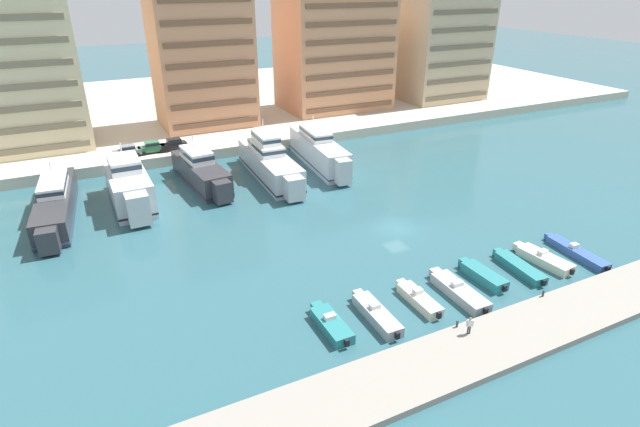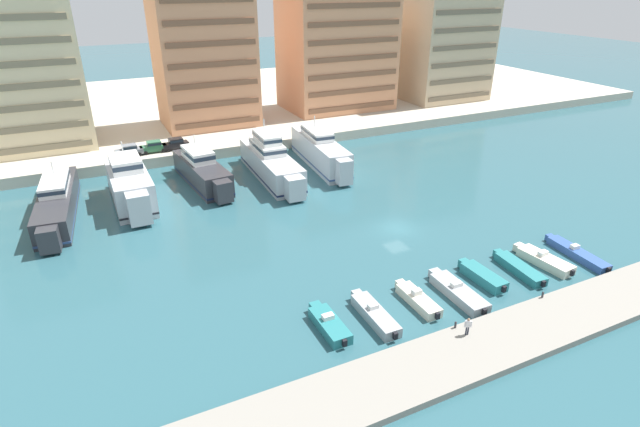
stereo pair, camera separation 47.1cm
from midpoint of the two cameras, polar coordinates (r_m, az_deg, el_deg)
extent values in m
plane|color=#2D5B66|center=(59.49, 8.59, -1.65)|extent=(400.00, 400.00, 0.00)
cube|color=beige|center=(118.51, -10.59, 12.40)|extent=(180.00, 70.00, 1.68)
cube|color=gray|center=(46.55, 23.33, -11.72)|extent=(120.00, 5.73, 0.62)
cube|color=#333338|center=(69.26, -28.10, 0.89)|extent=(5.29, 18.70, 3.07)
cube|color=#333338|center=(60.11, -28.84, -2.76)|extent=(2.21, 2.04, 2.61)
cube|color=#334C7F|center=(69.63, -27.94, 0.15)|extent=(5.34, 18.89, 0.24)
cube|color=white|center=(69.78, -28.38, 2.96)|extent=(3.56, 7.97, 1.31)
cube|color=#233342|center=(69.74, -28.41, 3.06)|extent=(3.61, 8.05, 0.47)
cylinder|color=silver|center=(70.37, -28.57, 4.46)|extent=(0.16, 0.16, 1.80)
cube|color=#333338|center=(78.47, -27.47, 3.17)|extent=(3.24, 1.17, 0.20)
cube|color=silver|center=(68.98, -21.16, 2.74)|extent=(4.80, 12.85, 4.35)
cube|color=silver|center=(62.08, -20.26, 0.50)|extent=(2.57, 2.34, 3.69)
cube|color=black|center=(69.50, -20.98, 1.66)|extent=(4.85, 12.98, 0.24)
cube|color=white|center=(68.87, -21.66, 5.31)|extent=(3.68, 5.42, 1.66)
cube|color=#233342|center=(68.81, -21.68, 5.44)|extent=(3.72, 5.48, 0.60)
cylinder|color=silver|center=(69.11, -21.98, 6.85)|extent=(0.16, 0.16, 1.80)
cube|color=silver|center=(75.71, -21.74, 3.81)|extent=(3.93, 0.96, 0.20)
cube|color=#333338|center=(72.87, -13.64, 4.51)|extent=(5.30, 14.69, 3.27)
cube|color=#333338|center=(65.70, -11.31, 2.48)|extent=(2.34, 2.16, 2.78)
cube|color=#192347|center=(73.24, -13.55, 3.73)|extent=(5.36, 14.84, 0.24)
cube|color=white|center=(73.03, -14.11, 6.55)|extent=(3.63, 6.31, 1.63)
cube|color=#233342|center=(72.98, -14.13, 6.67)|extent=(3.68, 6.37, 0.59)
cylinder|color=silver|center=(73.35, -14.49, 8.00)|extent=(0.16, 0.16, 1.80)
cube|color=#333338|center=(80.02, -15.40, 5.63)|extent=(3.41, 1.22, 0.20)
cube|color=silver|center=(73.74, -5.95, 5.48)|extent=(4.93, 17.66, 3.58)
cube|color=silver|center=(65.14, -3.18, 2.91)|extent=(2.46, 2.25, 3.04)
cube|color=#192347|center=(74.14, -5.91, 4.64)|extent=(4.98, 17.83, 0.24)
cube|color=white|center=(74.12, -6.37, 7.60)|extent=(3.63, 7.47, 1.39)
cube|color=#233342|center=(74.08, -6.37, 7.70)|extent=(3.67, 7.54, 0.50)
cube|color=white|center=(73.72, -6.42, 8.61)|extent=(2.83, 5.83, 1.35)
cube|color=#233342|center=(73.68, -6.42, 8.71)|extent=(2.87, 5.88, 0.49)
cylinder|color=silver|center=(74.29, -6.75, 9.99)|extent=(0.16, 0.16, 1.80)
cube|color=silver|center=(82.33, -8.01, 6.93)|extent=(3.71, 1.02, 0.20)
cube|color=silver|center=(78.23, -0.33, 7.02)|extent=(5.18, 17.55, 4.13)
cube|color=silver|center=(69.93, 2.46, 4.80)|extent=(2.19, 2.02, 3.51)
cube|color=#334C7F|center=(78.67, -0.33, 6.09)|extent=(5.23, 17.73, 0.24)
cube|color=white|center=(78.57, -0.68, 9.18)|extent=(3.51, 7.49, 1.31)
cube|color=#233342|center=(78.54, -0.68, 9.28)|extent=(3.55, 7.56, 0.47)
cylinder|color=silver|center=(79.14, -0.97, 10.47)|extent=(0.16, 0.16, 1.80)
cube|color=silver|center=(86.66, -2.50, 8.21)|extent=(3.22, 1.17, 0.20)
cube|color=teal|center=(42.72, 1.03, -12.67)|extent=(1.80, 4.92, 0.92)
cube|color=teal|center=(44.73, -0.63, -10.67)|extent=(0.98, 0.81, 0.79)
cube|color=silver|center=(42.58, 0.81, -11.70)|extent=(0.98, 0.60, 0.40)
cube|color=#283847|center=(42.74, 0.63, -11.43)|extent=(0.89, 0.08, 0.24)
cube|color=black|center=(40.82, 2.76, -14.55)|extent=(0.36, 0.28, 0.60)
cube|color=#9EA3A8|center=(44.03, 6.23, -11.48)|extent=(1.73, 5.98, 0.98)
cube|color=#9EA3A8|center=(46.32, 4.10, -9.28)|extent=(0.91, 0.75, 0.83)
cube|color=silver|center=(43.93, 5.97, -10.45)|extent=(0.91, 0.61, 0.39)
cube|color=#283847|center=(44.09, 5.78, -10.20)|extent=(0.82, 0.09, 0.23)
cube|color=black|center=(41.88, 8.52, -13.61)|extent=(0.36, 0.29, 0.60)
cube|color=beige|center=(46.50, 11.04, -9.67)|extent=(1.54, 5.10, 0.88)
cube|color=beige|center=(48.36, 9.02, -7.98)|extent=(0.84, 0.69, 0.75)
cube|color=silver|center=(46.36, 10.82, -8.74)|extent=(0.84, 0.60, 0.50)
cube|color=#283847|center=(46.50, 10.63, -8.49)|extent=(0.76, 0.08, 0.30)
cube|color=black|center=(44.73, 13.16, -11.25)|extent=(0.36, 0.28, 0.60)
cube|color=#9EA3A8|center=(48.32, 15.42, -8.67)|extent=(2.06, 6.45, 0.94)
cube|color=#9EA3A8|center=(50.58, 12.85, -6.67)|extent=(1.09, 0.90, 0.80)
cube|color=silver|center=(48.25, 15.15, -7.73)|extent=(1.08, 0.62, 0.41)
cube|color=#283847|center=(48.39, 14.95, -7.51)|extent=(0.98, 0.10, 0.24)
cube|color=black|center=(46.25, 18.13, -10.54)|extent=(0.36, 0.29, 0.60)
cube|color=teal|center=(51.30, 17.99, -6.82)|extent=(1.83, 4.90, 1.01)
cube|color=teal|center=(52.90, 15.91, -5.47)|extent=(0.95, 0.79, 0.86)
cube|color=black|center=(49.79, 20.11, -8.02)|extent=(0.37, 0.29, 0.60)
cube|color=teal|center=(54.04, 21.66, -5.79)|extent=(2.02, 6.01, 0.85)
cube|color=teal|center=(56.05, 19.47, -4.24)|extent=(0.92, 0.77, 0.72)
cube|color=black|center=(52.15, 23.97, -7.24)|extent=(0.38, 0.31, 0.60)
cube|color=beige|center=(56.45, 24.11, -4.84)|extent=(2.49, 5.85, 0.92)
cube|color=beige|center=(57.95, 21.56, -3.55)|extent=(1.13, 0.96, 0.78)
cube|color=silver|center=(56.32, 23.89, -4.06)|extent=(1.10, 0.71, 0.45)
cube|color=#283847|center=(56.42, 23.67, -3.89)|extent=(0.95, 0.18, 0.27)
cube|color=black|center=(55.09, 26.66, -5.97)|extent=(0.39, 0.32, 0.60)
cube|color=#33569E|center=(59.43, 27.12, -4.01)|extent=(1.97, 7.22, 0.79)
cube|color=#33569E|center=(61.60, 24.52, -2.43)|extent=(0.87, 0.73, 0.67)
cube|color=silver|center=(59.46, 26.86, -3.28)|extent=(0.87, 0.65, 0.40)
cube|color=#283847|center=(59.59, 26.67, -3.11)|extent=(0.76, 0.13, 0.24)
cube|color=black|center=(57.43, 29.85, -5.50)|extent=(0.38, 0.30, 0.60)
cube|color=slate|center=(82.75, -21.33, 6.54)|extent=(4.16, 1.86, 0.80)
cube|color=slate|center=(82.55, -21.31, 7.04)|extent=(2.16, 1.64, 0.68)
cube|color=#1E2833|center=(82.55, -21.31, 7.04)|extent=(2.12, 1.65, 0.37)
cylinder|color=black|center=(81.93, -22.12, 5.93)|extent=(0.65, 0.24, 0.64)
cylinder|color=black|center=(83.55, -22.29, 6.26)|extent=(0.65, 0.24, 0.64)
cylinder|color=black|center=(82.21, -20.27, 6.30)|extent=(0.65, 0.24, 0.64)
cylinder|color=black|center=(83.82, -20.47, 6.62)|extent=(0.65, 0.24, 0.64)
cube|color=#2D6642|center=(83.33, -18.84, 7.05)|extent=(4.10, 1.71, 0.80)
cube|color=#2D6642|center=(83.13, -18.81, 7.55)|extent=(2.10, 1.56, 0.68)
cube|color=#1E2833|center=(83.13, -18.81, 7.55)|extent=(2.06, 1.58, 0.37)
cylinder|color=black|center=(82.50, -19.63, 6.46)|extent=(0.64, 0.22, 0.64)
cylinder|color=black|center=(84.12, -19.80, 6.79)|extent=(0.64, 0.22, 0.64)
cylinder|color=black|center=(82.81, -17.79, 6.80)|extent=(0.64, 0.22, 0.64)
cylinder|color=black|center=(84.41, -17.99, 7.11)|extent=(0.64, 0.22, 0.64)
cube|color=black|center=(83.81, -16.56, 7.47)|extent=(4.20, 1.96, 0.80)
cube|color=black|center=(83.63, -16.52, 7.97)|extent=(2.20, 1.69, 0.68)
cube|color=#1E2833|center=(83.63, -16.52, 7.97)|extent=(2.16, 1.71, 0.37)
cylinder|color=black|center=(82.86, -17.27, 6.88)|extent=(0.65, 0.26, 0.64)
cylinder|color=black|center=(84.45, -17.56, 7.18)|extent=(0.65, 0.26, 0.64)
cylinder|color=black|center=(83.44, -15.48, 7.23)|extent=(0.65, 0.26, 0.64)
cylinder|color=black|center=(85.01, -15.79, 7.53)|extent=(0.65, 0.26, 0.64)
cube|color=beige|center=(92.86, -31.89, 13.90)|extent=(18.82, 15.31, 24.72)
cube|color=#7E7359|center=(87.50, -30.54, 6.26)|extent=(17.31, 0.24, 0.90)
cube|color=#7E7359|center=(86.72, -30.99, 8.18)|extent=(17.31, 0.24, 0.90)
cube|color=#7E7359|center=(86.04, -31.45, 10.12)|extent=(17.31, 0.24, 0.90)
cube|color=#7E7359|center=(85.47, -31.93, 12.10)|extent=(17.31, 0.24, 0.90)
cube|color=#7E7359|center=(85.00, -32.42, 14.10)|extent=(17.31, 0.24, 0.90)
cube|color=tan|center=(95.62, -13.61, 17.75)|extent=(16.51, 12.99, 26.78)
cube|color=brown|center=(91.55, -11.85, 10.09)|extent=(15.19, 0.24, 0.90)
cube|color=brown|center=(90.75, -12.05, 12.12)|extent=(15.19, 0.24, 0.90)
cube|color=brown|center=(90.06, -12.24, 14.19)|extent=(15.19, 0.24, 0.90)
cube|color=brown|center=(89.50, -12.45, 16.28)|extent=(15.19, 0.24, 0.90)
cube|color=brown|center=(89.06, -12.66, 18.40)|extent=(15.19, 0.24, 0.90)
cube|color=brown|center=(88.74, -12.88, 20.54)|extent=(15.19, 0.24, 0.90)
cube|color=brown|center=(88.55, -13.10, 22.69)|extent=(15.19, 0.24, 0.90)
cube|color=tan|center=(106.69, 1.46, 17.83)|extent=(21.04, 14.75, 21.90)
cube|color=brown|center=(101.95, 3.38, 12.06)|extent=(19.36, 0.24, 0.90)
cube|color=brown|center=(101.27, 3.43, 13.78)|extent=(19.36, 0.24, 0.90)
cube|color=brown|center=(100.68, 3.48, 15.53)|extent=(19.36, 0.24, 0.90)
cube|color=brown|center=(100.19, 3.53, 17.29)|extent=(19.36, 0.24, 0.90)
cube|color=brown|center=(99.79, 3.58, 19.07)|extent=(19.36, 0.24, 0.90)
cube|color=brown|center=(99.49, 3.63, 20.86)|extent=(19.36, 0.24, 0.90)
cube|color=brown|center=(99.29, 3.68, 22.66)|extent=(19.36, 0.24, 0.90)
cube|color=#C6AD89|center=(119.14, 13.24, 18.47)|extent=(17.95, 15.84, 23.78)
cube|color=#6D5F4B|center=(114.69, 15.25, 12.82)|extent=(16.51, 0.24, 0.90)
cube|color=#6D5F4B|center=(114.04, 15.45, 14.48)|extent=(16.51, 0.24, 0.90)
cube|color=#6D5F4B|center=(113.49, 15.66, 16.15)|extent=(16.51, 0.24, 0.90)
cube|color=#6D5F4B|center=(113.04, 15.87, 17.85)|extent=(16.51, 0.24, 0.90)
cube|color=#6D5F4B|center=(112.69, 16.09, 19.55)|extent=(16.51, 0.24, 0.90)
cube|color=#6D5F4B|center=(112.45, 16.31, 21.26)|extent=(16.51, 0.24, 0.90)
cylinder|color=#282D3D|center=(43.08, 16.45, -12.61)|extent=(0.13, 0.13, 0.78)
cylinder|color=#282D3D|center=(43.04, 16.24, -12.62)|extent=(0.13, 0.13, 0.78)
cube|color=silver|center=(42.66, 16.46, -11.89)|extent=(0.48, 0.39, 0.60)
cylinder|color=silver|center=(42.75, 16.80, -11.92)|extent=(0.09, 0.09, 0.60)
cylinder|color=silver|center=(42.62, 16.11, -11.96)|extent=(0.09, 0.09, 0.60)
sphere|color=#A87A5B|center=(42.42, 16.53, -11.45)|extent=(0.22, 0.22, 0.22)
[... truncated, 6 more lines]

